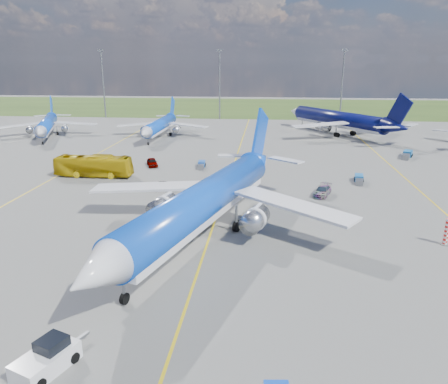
# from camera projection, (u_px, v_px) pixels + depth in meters

# --- Properties ---
(ground) EXTENTS (400.00, 400.00, 0.00)m
(ground) POSITION_uv_depth(u_px,v_px,m) (199.00, 267.00, 42.80)
(ground) COLOR #5C5C59
(ground) RESTS_ON ground
(grass_strip) EXTENTS (400.00, 80.00, 0.01)m
(grass_strip) POSITION_uv_depth(u_px,v_px,m) (253.00, 107.00, 185.56)
(grass_strip) COLOR #2D4719
(grass_strip) RESTS_ON ground
(taxiway_lines) EXTENTS (60.25, 160.00, 0.02)m
(taxiway_lines) POSITION_uv_depth(u_px,v_px,m) (227.00, 188.00, 69.15)
(taxiway_lines) COLOR yellow
(taxiway_lines) RESTS_ON ground
(floodlight_masts) EXTENTS (202.20, 0.50, 22.70)m
(floodlight_masts) POSITION_uv_depth(u_px,v_px,m) (280.00, 81.00, 142.88)
(floodlight_masts) COLOR slate
(floodlight_masts) RESTS_ON ground
(warning_post) EXTENTS (0.50, 0.50, 3.00)m
(warning_post) POSITION_uv_depth(u_px,v_px,m) (446.00, 232.00, 47.52)
(warning_post) COLOR red
(warning_post) RESTS_ON ground
(bg_jet_nw) EXTENTS (37.36, 42.18, 9.16)m
(bg_jet_nw) POSITION_uv_depth(u_px,v_px,m) (48.00, 137.00, 114.63)
(bg_jet_nw) COLOR blue
(bg_jet_nw) RESTS_ON ground
(bg_jet_nnw) EXTENTS (26.63, 34.65, 8.97)m
(bg_jet_nnw) POSITION_uv_depth(u_px,v_px,m) (161.00, 137.00, 114.10)
(bg_jet_nnw) COLOR blue
(bg_jet_nnw) RESTS_ON ground
(bg_jet_n) EXTENTS (54.17, 57.21, 11.94)m
(bg_jet_n) POSITION_uv_depth(u_px,v_px,m) (337.00, 134.00, 117.88)
(bg_jet_n) COLOR #070B3F
(bg_jet_n) RESTS_ON ground
(main_airliner) EXTENTS (47.68, 55.14, 12.27)m
(main_airliner) POSITION_uv_depth(u_px,v_px,m) (204.00, 236.00, 50.13)
(main_airliner) COLOR blue
(main_airliner) RESTS_ON ground
(pushback_tug) EXTENTS (3.59, 5.93, 2.00)m
(pushback_tug) POSITION_uv_depth(u_px,v_px,m) (47.00, 358.00, 28.47)
(pushback_tug) COLOR silver
(pushback_tug) RESTS_ON ground
(apron_bus) EXTENTS (13.40, 3.39, 3.72)m
(apron_bus) POSITION_uv_depth(u_px,v_px,m) (94.00, 166.00, 75.26)
(apron_bus) COLOR #C09F0B
(apron_bus) RESTS_ON ground
(service_car_a) EXTENTS (3.25, 4.73, 1.50)m
(service_car_a) POSITION_uv_depth(u_px,v_px,m) (152.00, 162.00, 82.92)
(service_car_a) COLOR #999999
(service_car_a) RESTS_ON ground
(service_car_b) EXTENTS (4.45, 2.24, 1.21)m
(service_car_b) POSITION_uv_depth(u_px,v_px,m) (165.00, 186.00, 68.14)
(service_car_b) COLOR #999999
(service_car_b) RESTS_ON ground
(service_car_c) EXTENTS (3.50, 5.29, 1.42)m
(service_car_c) POSITION_uv_depth(u_px,v_px,m) (322.00, 191.00, 65.03)
(service_car_c) COLOR #999999
(service_car_c) RESTS_ON ground
(baggage_tug_w) EXTENTS (1.96, 4.76, 1.04)m
(baggage_tug_w) POSITION_uv_depth(u_px,v_px,m) (359.00, 179.00, 72.14)
(baggage_tug_w) COLOR #1B61A6
(baggage_tug_w) RESTS_ON ground
(baggage_tug_c) EXTENTS (1.52, 4.51, 0.99)m
(baggage_tug_c) POSITION_uv_depth(u_px,v_px,m) (201.00, 165.00, 82.05)
(baggage_tug_c) COLOR #1B4DA7
(baggage_tug_c) RESTS_ON ground
(baggage_tug_e) EXTENTS (3.60, 5.71, 1.25)m
(baggage_tug_e) POSITION_uv_depth(u_px,v_px,m) (407.00, 155.00, 90.12)
(baggage_tug_e) COLOR #1A609E
(baggage_tug_e) RESTS_ON ground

